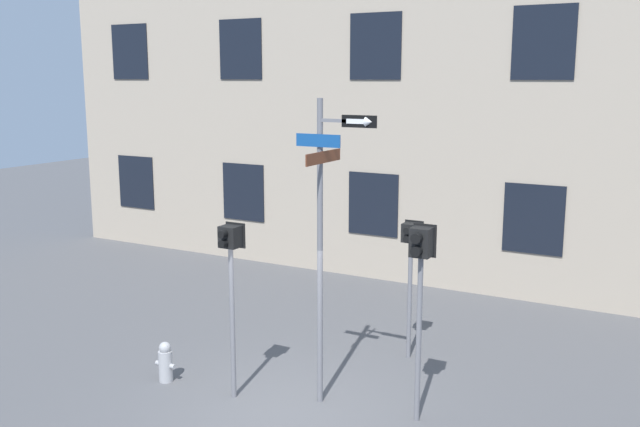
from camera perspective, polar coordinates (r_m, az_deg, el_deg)
name	(u,v)px	position (r m, az deg, el deg)	size (l,w,h in m)	color
ground_plane	(286,413)	(11.48, -2.74, -15.67)	(60.00, 60.00, 0.00)	#515154
building_facade	(459,45)	(17.41, 11.06, 13.09)	(24.00, 0.63, 11.73)	tan
street_sign_pole	(324,228)	(10.88, 0.33, -1.17)	(1.31, 1.05, 4.82)	slate
pedestrian_signal_left	(231,266)	(11.31, -7.15, -4.16)	(0.36, 0.40, 2.87)	slate
pedestrian_signal_right	(420,270)	(10.51, 8.03, -4.52)	(0.35, 0.40, 3.02)	slate
pedestrian_signal_across	(411,253)	(13.00, 7.26, -3.18)	(0.36, 0.40, 2.57)	slate
fire_hydrant	(165,362)	(12.68, -12.26, -11.56)	(0.40, 0.24, 0.70)	#A5A5A8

